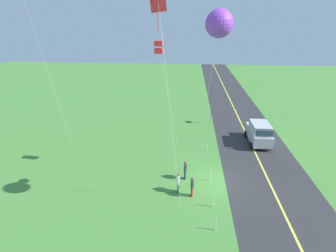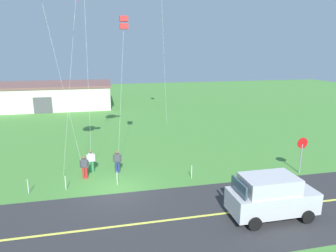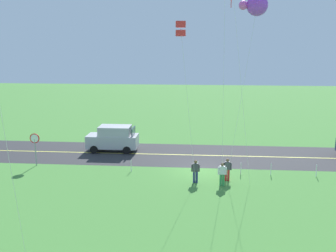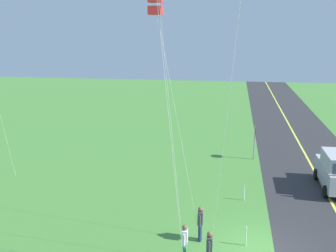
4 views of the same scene
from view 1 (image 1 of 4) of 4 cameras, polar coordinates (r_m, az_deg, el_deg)
The scene contains 15 objects.
ground_plane at distance 21.36m, azimuth 11.19°, elevation -12.20°, with size 120.00×120.00×0.10m, color #478438.
asphalt_road at distance 22.17m, azimuth 21.76°, elevation -11.97°, with size 120.00×7.00×0.00m, color #2D2D30.
road_centre_stripe at distance 22.16m, azimuth 21.76°, elevation -11.96°, with size 120.00×0.16×0.00m, color #E5E04C.
car_suv_foreground at distance 28.26m, azimuth 19.55°, elevation -1.40°, with size 4.40×2.12×2.24m.
stop_sign at distance 31.92m, azimuth 9.49°, elevation 3.57°, with size 0.76×0.08×2.56m.
person_adult_near at distance 19.10m, azimuth 5.36°, elevation -13.10°, with size 0.58×0.22×1.60m.
person_adult_companion at distance 19.44m, azimuth 2.30°, elevation -12.31°, with size 0.58×0.22×1.60m.
person_child_watcher at distance 20.92m, azimuth 3.85°, elevation -9.59°, with size 0.58×0.22×1.60m.
kite_red_low at distance 14.06m, azimuth 11.26°, elevation 21.38°, with size 2.36×1.67×12.48m.
kite_yellow_high at distance 18.94m, azimuth -2.08°, elevation 16.99°, with size 1.24×2.43×10.61m.
kite_green_far at distance 15.94m, azimuth -2.15°, elevation 25.00°, with size 1.79×2.16×13.60m.
fence_post_1 at distance 16.96m, azimuth 10.55°, elevation -20.65°, with size 0.05×0.05×0.90m, color silver.
fence_post_2 at distance 18.58m, azimuth 9.98°, elevation -16.16°, with size 0.05×0.05×0.90m, color silver.
fence_post_3 at distance 21.11m, azimuth 9.34°, elevation -10.88°, with size 0.05×0.05×0.90m, color silver.
fence_post_4 at distance 25.37m, azimuth 8.63°, elevation -4.79°, with size 0.05×0.05×0.90m, color silver.
Camera 1 is at (-17.52, 2.53, 11.91)m, focal length 27.49 mm.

